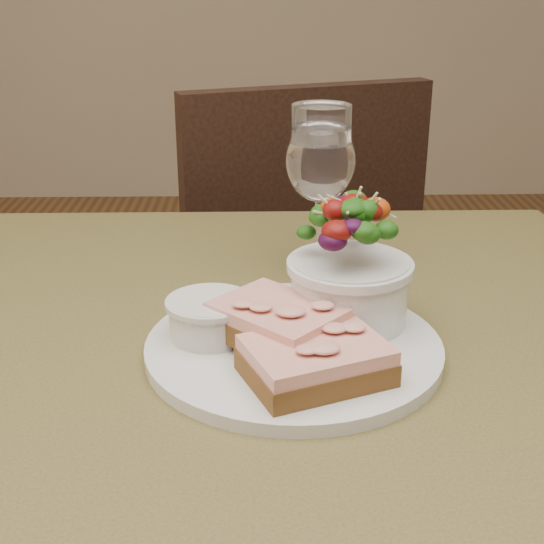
{
  "coord_description": "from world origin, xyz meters",
  "views": [
    {
      "loc": [
        -0.0,
        -0.62,
        1.08
      ],
      "look_at": [
        0.01,
        0.03,
        0.81
      ],
      "focal_mm": 50.0,
      "sensor_mm": 36.0,
      "label": 1
    }
  ],
  "objects_px": {
    "dinner_plate": "(294,347)",
    "salad_bowl": "(350,263)",
    "ramekin": "(210,316)",
    "cafe_table": "(261,435)",
    "sandwich_back": "(277,322)",
    "wine_glass": "(320,166)",
    "sandwich_front": "(316,361)",
    "chair_far": "(271,374)"
  },
  "relations": [
    {
      "from": "chair_far",
      "to": "sandwich_back",
      "type": "relative_size",
      "value": 6.76
    },
    {
      "from": "sandwich_front",
      "to": "wine_glass",
      "type": "relative_size",
      "value": 0.77
    },
    {
      "from": "sandwich_front",
      "to": "salad_bowl",
      "type": "xyz_separation_m",
      "value": [
        0.04,
        0.11,
        0.04
      ]
    },
    {
      "from": "cafe_table",
      "to": "salad_bowl",
      "type": "bearing_deg",
      "value": 14.98
    },
    {
      "from": "cafe_table",
      "to": "dinner_plate",
      "type": "distance_m",
      "value": 0.11
    },
    {
      "from": "sandwich_back",
      "to": "wine_glass",
      "type": "bearing_deg",
      "value": 119.11
    },
    {
      "from": "sandwich_back",
      "to": "wine_glass",
      "type": "height_order",
      "value": "wine_glass"
    },
    {
      "from": "dinner_plate",
      "to": "sandwich_front",
      "type": "bearing_deg",
      "value": -76.79
    },
    {
      "from": "dinner_plate",
      "to": "sandwich_front",
      "type": "xyz_separation_m",
      "value": [
        0.01,
        -0.06,
        0.02
      ]
    },
    {
      "from": "cafe_table",
      "to": "ramekin",
      "type": "bearing_deg",
      "value": -171.95
    },
    {
      "from": "chair_far",
      "to": "dinner_plate",
      "type": "bearing_deg",
      "value": 71.26
    },
    {
      "from": "ramekin",
      "to": "wine_glass",
      "type": "xyz_separation_m",
      "value": [
        0.11,
        0.18,
        0.09
      ]
    },
    {
      "from": "cafe_table",
      "to": "wine_glass",
      "type": "bearing_deg",
      "value": 69.09
    },
    {
      "from": "chair_far",
      "to": "dinner_plate",
      "type": "height_order",
      "value": "chair_far"
    },
    {
      "from": "chair_far",
      "to": "wine_glass",
      "type": "bearing_deg",
      "value": 75.21
    },
    {
      "from": "dinner_plate",
      "to": "ramekin",
      "type": "xyz_separation_m",
      "value": [
        -0.08,
        0.01,
        0.03
      ]
    },
    {
      "from": "ramekin",
      "to": "wine_glass",
      "type": "relative_size",
      "value": 0.42
    },
    {
      "from": "sandwich_front",
      "to": "cafe_table",
      "type": "bearing_deg",
      "value": 96.05
    },
    {
      "from": "sandwich_front",
      "to": "sandwich_back",
      "type": "xyz_separation_m",
      "value": [
        -0.03,
        0.06,
        0.01
      ]
    },
    {
      "from": "sandwich_back",
      "to": "ramekin",
      "type": "distance_m",
      "value": 0.06
    },
    {
      "from": "wine_glass",
      "to": "cafe_table",
      "type": "bearing_deg",
      "value": -110.91
    },
    {
      "from": "cafe_table",
      "to": "wine_glass",
      "type": "distance_m",
      "value": 0.29
    },
    {
      "from": "dinner_plate",
      "to": "sandwich_back",
      "type": "bearing_deg",
      "value": -154.14
    },
    {
      "from": "dinner_plate",
      "to": "wine_glass",
      "type": "distance_m",
      "value": 0.23
    },
    {
      "from": "sandwich_front",
      "to": "ramekin",
      "type": "height_order",
      "value": "ramekin"
    },
    {
      "from": "dinner_plate",
      "to": "salad_bowl",
      "type": "relative_size",
      "value": 2.1
    },
    {
      "from": "dinner_plate",
      "to": "sandwich_back",
      "type": "xyz_separation_m",
      "value": [
        -0.02,
        -0.01,
        0.03
      ]
    },
    {
      "from": "ramekin",
      "to": "sandwich_front",
      "type": "bearing_deg",
      "value": -40.43
    },
    {
      "from": "ramekin",
      "to": "dinner_plate",
      "type": "bearing_deg",
      "value": -10.24
    },
    {
      "from": "sandwich_front",
      "to": "sandwich_back",
      "type": "relative_size",
      "value": 1.01
    },
    {
      "from": "ramekin",
      "to": "cafe_table",
      "type": "bearing_deg",
      "value": 8.05
    },
    {
      "from": "ramekin",
      "to": "sandwich_back",
      "type": "bearing_deg",
      "value": -19.09
    },
    {
      "from": "ramekin",
      "to": "wine_glass",
      "type": "bearing_deg",
      "value": 58.24
    },
    {
      "from": "sandwich_front",
      "to": "ramekin",
      "type": "bearing_deg",
      "value": 117.42
    },
    {
      "from": "cafe_table",
      "to": "sandwich_back",
      "type": "height_order",
      "value": "sandwich_back"
    },
    {
      "from": "dinner_plate",
      "to": "ramekin",
      "type": "bearing_deg",
      "value": 169.76
    },
    {
      "from": "sandwich_front",
      "to": "dinner_plate",
      "type": "bearing_deg",
      "value": 81.06
    },
    {
      "from": "dinner_plate",
      "to": "wine_glass",
      "type": "bearing_deg",
      "value": 79.23
    },
    {
      "from": "chair_far",
      "to": "dinner_plate",
      "type": "relative_size",
      "value": 3.37
    },
    {
      "from": "cafe_table",
      "to": "ramekin",
      "type": "relative_size",
      "value": 10.89
    },
    {
      "from": "sandwich_back",
      "to": "dinner_plate",
      "type": "bearing_deg",
      "value": 69.4
    },
    {
      "from": "wine_glass",
      "to": "ramekin",
      "type": "bearing_deg",
      "value": -121.76
    }
  ]
}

